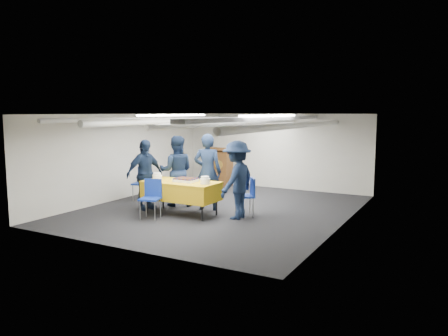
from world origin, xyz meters
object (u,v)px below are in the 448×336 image
(chair_near, at_px, (152,195))
(sailor_c, at_px, (145,175))
(podium, at_px, (222,167))
(sailor_d, at_px, (237,180))
(serving_table, at_px, (181,190))
(sailor_a, at_px, (208,172))
(chair_left, at_px, (143,180))
(sheet_cake, at_px, (186,180))
(sailor_b, at_px, (176,171))
(chair_right, at_px, (248,193))

(chair_near, relative_size, sailor_c, 0.51)
(podium, xyz_separation_m, sailor_d, (2.39, -3.65, 0.25))
(serving_table, bearing_deg, sailor_a, 69.20)
(chair_left, height_order, sailor_c, sailor_c)
(sheet_cake, distance_m, sailor_b, 1.05)
(chair_right, relative_size, sailor_a, 0.47)
(serving_table, distance_m, sailor_a, 0.85)
(serving_table, xyz_separation_m, sailor_b, (-0.65, 0.74, 0.32))
(chair_right, bearing_deg, sailor_b, 177.14)
(podium, bearing_deg, chair_right, -52.86)
(podium, distance_m, sailor_d, 4.37)
(sailor_b, relative_size, sailor_c, 1.04)
(sailor_b, bearing_deg, sailor_d, 136.16)
(serving_table, height_order, sailor_c, sailor_c)
(sailor_a, relative_size, sailor_b, 1.04)
(chair_right, relative_size, sailor_b, 0.49)
(sailor_b, bearing_deg, podium, -112.43)
(sailor_a, bearing_deg, podium, -84.99)
(serving_table, height_order, chair_right, chair_right)
(chair_left, xyz_separation_m, sailor_d, (3.16, -0.64, 0.33))
(sheet_cake, relative_size, sailor_b, 0.28)
(serving_table, relative_size, sailor_c, 1.03)
(podium, relative_size, sailor_d, 0.72)
(serving_table, relative_size, sailor_a, 0.95)
(chair_left, xyz_separation_m, sailor_c, (0.78, -0.88, 0.32))
(chair_left, relative_size, sailor_a, 0.47)
(podium, xyz_separation_m, chair_near, (0.72, -4.54, -0.08))
(sailor_a, relative_size, sailor_c, 1.08)
(sheet_cake, distance_m, chair_right, 1.45)
(chair_near, relative_size, sailor_d, 0.50)
(serving_table, distance_m, sailor_b, 1.04)
(chair_right, bearing_deg, chair_left, 175.15)
(podium, bearing_deg, sailor_c, -89.85)
(chair_right, bearing_deg, sheet_cake, -154.46)
(sheet_cake, bearing_deg, chair_left, 155.76)
(sheet_cake, xyz_separation_m, sailor_d, (1.19, 0.25, 0.05))
(sheet_cake, distance_m, sailor_c, 1.20)
(serving_table, bearing_deg, podium, 105.58)
(serving_table, height_order, podium, podium)
(chair_left, xyz_separation_m, sailor_b, (1.22, -0.17, 0.35))
(serving_table, relative_size, podium, 1.40)
(podium, distance_m, sailor_a, 3.50)
(podium, relative_size, chair_near, 1.44)
(sailor_a, bearing_deg, sailor_b, -19.30)
(chair_left, bearing_deg, chair_right, -4.85)
(sheet_cake, bearing_deg, chair_near, -127.39)
(sailor_a, height_order, sailor_d, sailor_a)
(chair_left, distance_m, sailor_d, 3.24)
(sheet_cake, distance_m, chair_near, 0.85)
(serving_table, bearing_deg, chair_left, 153.84)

